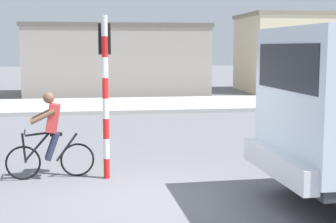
{
  "coord_description": "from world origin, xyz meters",
  "views": [
    {
      "loc": [
        -0.93,
        -8.04,
        2.6
      ],
      "look_at": [
        0.62,
        2.5,
        1.2
      ],
      "focal_mm": 52.78,
      "sensor_mm": 36.0,
      "label": 1
    }
  ],
  "objects": [
    {
      "name": "sidewalk_far",
      "position": [
        0.0,
        13.37,
        0.08
      ],
      "size": [
        80.0,
        5.0,
        0.16
      ],
      "primitive_type": "cube",
      "color": "#ADADA8",
      "rests_on": "ground"
    },
    {
      "name": "building_corner_right",
      "position": [
        12.95,
        19.86,
        2.26
      ],
      "size": [
        10.68,
        5.12,
        4.51
      ],
      "color": "beige",
      "rests_on": "ground"
    },
    {
      "name": "ground_plane",
      "position": [
        0.0,
        0.0,
        0.0
      ],
      "size": [
        120.0,
        120.0,
        0.0
      ],
      "primitive_type": "plane",
      "color": "slate"
    },
    {
      "name": "traffic_light_pole",
      "position": [
        -0.74,
        1.69,
        2.07
      ],
      "size": [
        0.24,
        0.43,
        3.2
      ],
      "color": "red",
      "rests_on": "ground"
    },
    {
      "name": "building_mid_block",
      "position": [
        0.23,
        19.26,
        1.9
      ],
      "size": [
        9.69,
        5.3,
        3.8
      ],
      "color": "#9E9389",
      "rests_on": "ground"
    },
    {
      "name": "cyclist",
      "position": [
        -1.83,
        1.79,
        0.86
      ],
      "size": [
        1.72,
        0.52,
        1.72
      ],
      "color": "black",
      "rests_on": "ground"
    }
  ]
}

